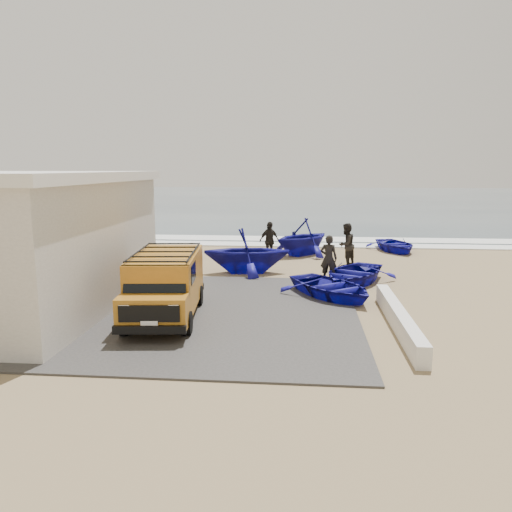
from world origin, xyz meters
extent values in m
plane|color=#8F7853|center=(0.00, 0.00, 0.00)|extent=(160.00, 160.00, 0.00)
cube|color=#3F3D3A|center=(-2.00, -2.00, 0.03)|extent=(12.00, 10.00, 0.05)
cube|color=#385166|center=(0.00, 56.00, 0.00)|extent=(180.00, 88.00, 0.01)
cube|color=white|center=(0.00, 12.00, 0.03)|extent=(180.00, 1.60, 0.06)
cube|color=white|center=(0.00, 14.50, 0.02)|extent=(180.00, 2.20, 0.04)
cube|color=black|center=(-3.55, -0.50, 2.60)|extent=(0.08, 0.70, 0.90)
cube|color=silver|center=(5.00, -3.00, 0.28)|extent=(0.35, 6.00, 0.55)
cube|color=#B7731B|center=(-1.74, -2.34, 1.11)|extent=(2.16, 3.85, 1.56)
cube|color=#B7731B|center=(-1.52, -4.59, 0.76)|extent=(1.87, 1.03, 0.85)
cube|color=black|center=(-1.56, -4.15, 1.51)|extent=(1.68, 0.48, 0.68)
cube|color=black|center=(-1.47, -5.03, 0.85)|extent=(1.53, 0.23, 0.43)
cube|color=black|center=(-1.47, -5.06, 0.44)|extent=(1.84, 0.32, 0.21)
cube|color=black|center=(-1.74, -2.38, 1.97)|extent=(2.04, 3.56, 0.06)
cylinder|color=black|center=(-2.39, -4.30, 0.33)|extent=(0.27, 0.68, 0.66)
cylinder|color=black|center=(-2.68, -1.39, 0.33)|extent=(0.27, 0.68, 0.66)
cylinder|color=black|center=(-0.72, -4.13, 0.33)|extent=(0.27, 0.68, 0.66)
cylinder|color=black|center=(-1.01, -1.22, 0.33)|extent=(0.27, 0.68, 0.66)
imported|color=#13128F|center=(3.32, 0.20, 0.38)|extent=(4.30, 4.55, 0.77)
imported|color=#13128F|center=(4.28, 2.51, 0.39)|extent=(4.13, 4.60, 0.78)
imported|color=#13128F|center=(-0.03, 4.09, 0.95)|extent=(4.00, 3.57, 1.91)
imported|color=#13128F|center=(2.33, 8.78, 0.95)|extent=(4.72, 4.77, 1.90)
imported|color=#13128F|center=(7.30, 10.35, 0.36)|extent=(3.15, 3.90, 0.71)
imported|color=black|center=(3.35, 2.75, 0.92)|extent=(0.76, 0.59, 1.84)
imported|color=black|center=(4.30, 6.03, 0.98)|extent=(1.17, 1.21, 1.96)
imported|color=black|center=(0.72, 7.30, 0.93)|extent=(1.15, 1.02, 1.86)
camera|label=1|loc=(2.26, -16.67, 4.41)|focal=35.00mm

